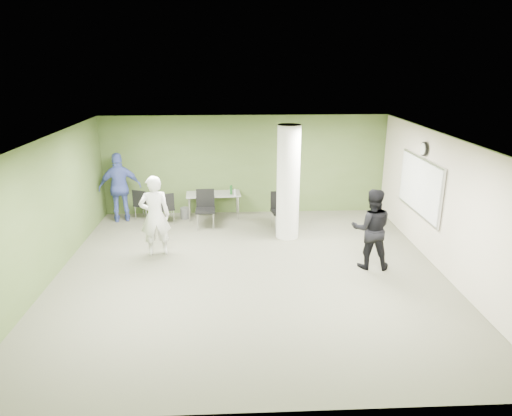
{
  "coord_description": "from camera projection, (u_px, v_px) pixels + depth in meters",
  "views": [
    {
      "loc": [
        -0.29,
        -8.66,
        4.22
      ],
      "look_at": [
        0.17,
        1.0,
        1.09
      ],
      "focal_mm": 32.0,
      "sensor_mm": 36.0,
      "label": 1
    }
  ],
  "objects": [
    {
      "name": "column",
      "position": [
        288.0,
        183.0,
        11.05
      ],
      "size": [
        0.56,
        0.56,
        2.8
      ],
      "primitive_type": "cylinder",
      "color": "silver",
      "rests_on": "floor"
    },
    {
      "name": "wall_back",
      "position": [
        245.0,
        165.0,
        12.91
      ],
      "size": [
        8.0,
        2.8,
        0.02
      ],
      "primitive_type": "cube",
      "rotation": [
        1.57,
        0.0,
        0.0
      ],
      "color": "#495E2C",
      "rests_on": "floor"
    },
    {
      "name": "whiteboard",
      "position": [
        420.0,
        186.0,
        10.39
      ],
      "size": [
        0.05,
        2.3,
        1.3
      ],
      "color": "silver",
      "rests_on": "wall_right_cream"
    },
    {
      "name": "chair_back_left",
      "position": [
        142.0,
        202.0,
        12.53
      ],
      "size": [
        0.58,
        0.58,
        0.87
      ],
      "rotation": [
        0.0,
        0.0,
        2.72
      ],
      "color": "black",
      "rests_on": "floor"
    },
    {
      "name": "chair_table_right",
      "position": [
        280.0,
        207.0,
        11.92
      ],
      "size": [
        0.54,
        0.54,
        0.97
      ],
      "rotation": [
        0.0,
        0.0,
        0.14
      ],
      "color": "black",
      "rests_on": "floor"
    },
    {
      "name": "folding_table",
      "position": [
        214.0,
        195.0,
        12.66
      ],
      "size": [
        1.53,
        0.75,
        0.96
      ],
      "rotation": [
        0.0,
        0.0,
        0.07
      ],
      "color": "gray",
      "rests_on": "floor"
    },
    {
      "name": "woman_white",
      "position": [
        155.0,
        216.0,
        10.15
      ],
      "size": [
        0.76,
        0.59,
        1.85
      ],
      "primitive_type": "imported",
      "rotation": [
        0.0,
        0.0,
        3.38
      ],
      "color": "silver",
      "rests_on": "floor"
    },
    {
      "name": "wall_left",
      "position": [
        46.0,
        212.0,
        8.93
      ],
      "size": [
        0.02,
        8.0,
        2.8
      ],
      "primitive_type": "cube",
      "color": "#495E2C",
      "rests_on": "floor"
    },
    {
      "name": "man_blue",
      "position": [
        120.0,
        188.0,
        12.32
      ],
      "size": [
        1.19,
        0.72,
        1.9
      ],
      "primitive_type": "imported",
      "rotation": [
        0.0,
        0.0,
        3.38
      ],
      "color": "#4353A7",
      "rests_on": "floor"
    },
    {
      "name": "wall_clock",
      "position": [
        424.0,
        149.0,
        10.13
      ],
      "size": [
        0.06,
        0.32,
        0.32
      ],
      "color": "black",
      "rests_on": "wall_right_cream"
    },
    {
      "name": "chair_back_right",
      "position": [
        166.0,
        206.0,
        12.19
      ],
      "size": [
        0.55,
        0.55,
        0.89
      ],
      "rotation": [
        0.0,
        0.0,
        3.45
      ],
      "color": "black",
      "rests_on": "floor"
    },
    {
      "name": "wastebasket",
      "position": [
        185.0,
        213.0,
        12.76
      ],
      "size": [
        0.26,
        0.26,
        0.3
      ],
      "primitive_type": "cylinder",
      "color": "#4C4C4C",
      "rests_on": "floor"
    },
    {
      "name": "floor",
      "position": [
        250.0,
        272.0,
        9.54
      ],
      "size": [
        8.0,
        8.0,
        0.0
      ],
      "primitive_type": "plane",
      "color": "#525241",
      "rests_on": "ground"
    },
    {
      "name": "chair_table_left",
      "position": [
        205.0,
        206.0,
        11.97
      ],
      "size": [
        0.51,
        0.51,
        1.01
      ],
      "rotation": [
        0.0,
        0.0,
        0.03
      ],
      "color": "black",
      "rests_on": "floor"
    },
    {
      "name": "ceiling",
      "position": [
        250.0,
        139.0,
        8.68
      ],
      "size": [
        8.0,
        8.0,
        0.0
      ],
      "primitive_type": "plane",
      "rotation": [
        3.14,
        0.0,
        0.0
      ],
      "color": "white",
      "rests_on": "wall_back"
    },
    {
      "name": "wall_right_cream",
      "position": [
        446.0,
        206.0,
        9.29
      ],
      "size": [
        0.02,
        8.0,
        2.8
      ],
      "primitive_type": "cube",
      "color": "beige",
      "rests_on": "floor"
    },
    {
      "name": "man_black",
      "position": [
        371.0,
        229.0,
        9.54
      ],
      "size": [
        0.93,
        0.77,
        1.73
      ],
      "primitive_type": "imported",
      "rotation": [
        0.0,
        0.0,
        3.0
      ],
      "color": "black",
      "rests_on": "floor"
    }
  ]
}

